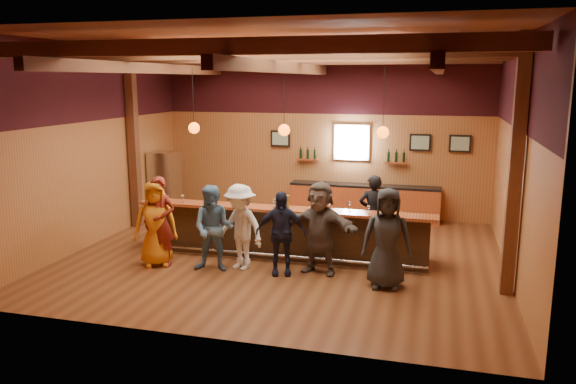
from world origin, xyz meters
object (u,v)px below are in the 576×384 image
at_px(customer_navy, 281,233).
at_px(customer_redvest, 160,222).
at_px(customer_denim, 214,228).
at_px(back_bar_cabinet, 364,202).
at_px(customer_orange, 156,224).
at_px(ice_bucket, 284,201).
at_px(customer_white, 240,227).
at_px(stainless_fridge, 165,184).
at_px(bartender, 373,213).
at_px(bar_counter, 287,231).
at_px(customer_brown, 320,228).
at_px(bottle_a, 317,202).
at_px(customer_dark, 387,238).

bearing_deg(customer_navy, customer_redvest, 167.26).
bearing_deg(customer_denim, back_bar_cabinet, 57.31).
relative_size(customer_orange, ice_bucket, 6.70).
bearing_deg(customer_orange, back_bar_cabinet, 27.51).
xyz_separation_m(customer_white, customer_navy, (0.86, -0.11, -0.03)).
xyz_separation_m(customer_redvest, ice_bucket, (2.30, 1.05, 0.33)).
relative_size(customer_white, customer_navy, 1.04).
distance_m(stainless_fridge, ice_bucket, 4.98).
bearing_deg(stainless_fridge, bartender, -15.88).
bearing_deg(customer_denim, bar_counter, 42.58).
height_order(customer_orange, customer_navy, customer_orange).
distance_m(customer_redvest, customer_white, 1.65).
height_order(back_bar_cabinet, customer_brown, customer_brown).
relative_size(customer_navy, bottle_a, 4.43).
bearing_deg(customer_orange, customer_navy, -23.82).
distance_m(customer_navy, bartender, 2.53).
bearing_deg(customer_white, stainless_fridge, 156.82).
xyz_separation_m(back_bar_cabinet, customer_brown, (-0.27, -4.52, 0.43)).
relative_size(stainless_fridge, customer_brown, 0.99).
relative_size(stainless_fridge, customer_white, 1.05).
height_order(customer_navy, customer_dark, customer_dark).
bearing_deg(customer_brown, back_bar_cabinet, 97.99).
distance_m(customer_orange, ice_bucket, 2.64).
distance_m(back_bar_cabinet, ice_bucket, 4.12).
height_order(customer_brown, bartender, customer_brown).
bearing_deg(bar_counter, customer_navy, -80.49).
bearing_deg(bartender, bottle_a, 29.83).
bearing_deg(customer_white, back_bar_cabinet, 91.30).
bearing_deg(customer_dark, back_bar_cabinet, 96.32).
bearing_deg(customer_redvest, customer_dark, -2.18).
distance_m(customer_dark, bartender, 2.24).
distance_m(customer_white, customer_brown, 1.58).
relative_size(bar_counter, customer_navy, 3.83).
relative_size(back_bar_cabinet, customer_denim, 2.34).
bearing_deg(customer_orange, customer_dark, -27.21).
height_order(customer_denim, customer_brown, customer_brown).
height_order(customer_dark, ice_bucket, customer_dark).
distance_m(customer_brown, ice_bucket, 1.15).
relative_size(customer_denim, customer_brown, 0.94).
relative_size(customer_brown, customer_dark, 0.99).
bearing_deg(customer_redvest, stainless_fridge, 114.08).
bearing_deg(customer_redvest, bottle_a, 19.18).
relative_size(bar_counter, bottle_a, 16.97).
distance_m(bar_counter, back_bar_cabinet, 3.76).
distance_m(customer_navy, customer_brown, 0.76).
distance_m(stainless_fridge, customer_dark, 7.43).
xyz_separation_m(customer_denim, ice_bucket, (1.14, 1.04, 0.38)).
bearing_deg(bottle_a, customer_dark, -37.25).
xyz_separation_m(customer_brown, bartender, (0.82, 1.74, -0.06)).
xyz_separation_m(stainless_fridge, customer_redvest, (1.83, -3.81, 0.01)).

